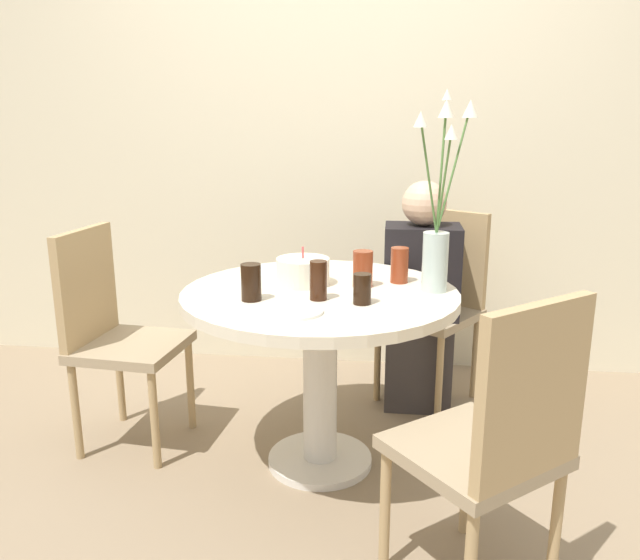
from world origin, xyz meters
name	(u,v)px	position (x,y,z in m)	size (l,w,h in m)	color
ground_plane	(320,462)	(0.00, 0.00, 0.00)	(16.00, 16.00, 0.00)	#89755B
wall_back	(345,126)	(0.00, 1.13, 1.30)	(8.00, 0.05, 2.60)	beige
dining_table	(320,327)	(0.00, 0.00, 0.57)	(1.03, 1.03, 0.72)	beige
chair_near_front	(438,295)	(0.49, 0.72, 0.51)	(0.56, 0.56, 0.91)	#9E896B
chair_right_flank	(112,326)	(-0.87, 0.08, 0.51)	(0.44, 0.44, 0.91)	#9E896B
chair_left_flank	(497,436)	(0.55, -0.67, 0.51)	(0.56, 0.56, 0.91)	#9E896B
birthday_cake	(303,271)	(-0.08, 0.08, 0.77)	(0.20, 0.20, 0.15)	white
flower_vase	(439,221)	(0.43, 0.06, 0.98)	(0.24, 0.24, 0.72)	#B2C6C1
side_plate	(294,311)	(-0.05, -0.28, 0.72)	(0.20, 0.20, 0.01)	white
drink_glass_0	(318,280)	(0.01, -0.12, 0.79)	(0.06, 0.06, 0.14)	#33190C
drink_glass_1	(362,289)	(0.16, -0.16, 0.77)	(0.06, 0.06, 0.11)	black
drink_glass_2	(251,282)	(-0.22, -0.16, 0.78)	(0.07, 0.07, 0.13)	black
drink_glass_3	(363,269)	(0.15, 0.07, 0.79)	(0.08, 0.08, 0.14)	maroon
drink_glass_4	(399,265)	(0.29, 0.15, 0.79)	(0.07, 0.07, 0.14)	maroon
person_woman	(420,304)	(0.40, 0.59, 0.50)	(0.34, 0.24, 1.07)	#383333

